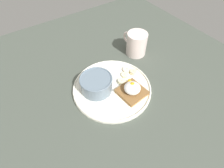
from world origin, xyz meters
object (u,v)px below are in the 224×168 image
Objects in this scene: banana_slice_front at (125,75)px; oatmeal_bowl at (96,84)px; poached_egg at (132,88)px; coffee_mug at (136,43)px; banana_slice_left at (133,72)px; banana_slice_right at (127,70)px; toast_slice at (132,92)px; banana_slice_back at (122,82)px.

oatmeal_bowl is at bearing 177.46° from banana_slice_front.
poached_egg is at bearing -110.28° from banana_slice_front.
coffee_mug reaches higher than oatmeal_bowl.
poached_egg is at bearing -131.77° from banana_slice_left.
banana_slice_right is at bearing -144.18° from coffee_mug.
oatmeal_bowl is 13.02cm from toast_slice.
banana_slice_back is at bearing 90.22° from poached_egg.
banana_slice_left is 14.49cm from coffee_mug.
banana_slice_left is 6.85cm from banana_slice_back.
coffee_mug reaches higher than banana_slice_front.
oatmeal_bowl is 15.11cm from banana_slice_right.
oatmeal_bowl is at bearing 136.86° from toast_slice.
coffee_mug is (9.54, 10.35, 3.41)cm from banana_slice_left.
banana_slice_left is at bearing -10.73° from banana_slice_front.
poached_egg is 0.66× the size of coffee_mug.
banana_slice_back is at bearing -16.34° from oatmeal_bowl.
banana_slice_left is (3.65, -0.69, 0.11)cm from banana_slice_front.
banana_slice_left is (6.70, 7.54, -0.05)cm from toast_slice.
oatmeal_bowl reaches higher than banana_slice_front.
poached_egg reaches higher than banana_slice_right.
toast_slice is 11.53cm from banana_slice_right.
poached_egg is 11.69cm from banana_slice_right.
coffee_mug is at bearing 47.34° from banana_slice_left.
banana_slice_right is at bearing 61.52° from poached_egg.
banana_slice_left is at bearing 48.36° from toast_slice.
coffee_mug is (16.22, 11.86, 3.49)cm from banana_slice_back.
oatmeal_bowl reaches higher than banana_slice_right.
poached_egg is at bearing -132.29° from coffee_mug.
banana_slice_front is at bearing -2.54° from oatmeal_bowl.
banana_slice_front is at bearing -143.78° from coffee_mug.
poached_egg is 2.49× the size of banana_slice_back.
poached_egg is 2.09× the size of banana_slice_left.
toast_slice is at bearing -43.14° from oatmeal_bowl.
toast_slice is 8.78cm from banana_slice_front.
coffee_mug is (16.20, 17.81, 1.15)cm from poached_egg.
banana_slice_front is (12.42, -0.55, -2.29)cm from oatmeal_bowl.
oatmeal_bowl is 2.66× the size of banana_slice_right.
toast_slice is 3.23× the size of banana_slice_front.
banana_slice_left is 0.89× the size of banana_slice_right.
banana_slice_back is at bearing -143.82° from coffee_mug.
banana_slice_back reaches higher than banana_slice_right.
banana_slice_front is 0.79× the size of banana_slice_left.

